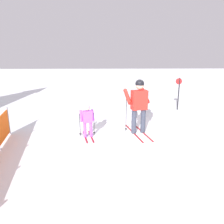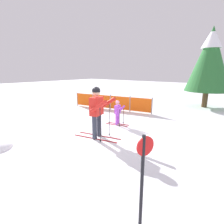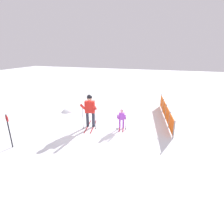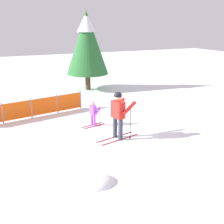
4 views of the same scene
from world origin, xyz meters
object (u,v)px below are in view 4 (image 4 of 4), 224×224
Objects in this scene: conifer_far at (87,42)px; safety_fence at (31,108)px; skier_adult at (118,111)px; skier_child at (93,112)px.

safety_fence is at bearing -135.26° from conifer_far.
skier_adult is 0.36× the size of safety_fence.
safety_fence is (-2.16, 2.18, -0.17)m from skier_child.
skier_child is (-0.34, 1.65, -0.45)m from skier_adult.
safety_fence is at bearing 122.19° from skier_child.
skier_adult is 0.37× the size of conifer_far.
skier_adult is 1.67× the size of skier_child.
skier_adult is 1.75m from skier_child.
skier_child is 0.22× the size of conifer_far.
safety_fence is 6.60m from conifer_far.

